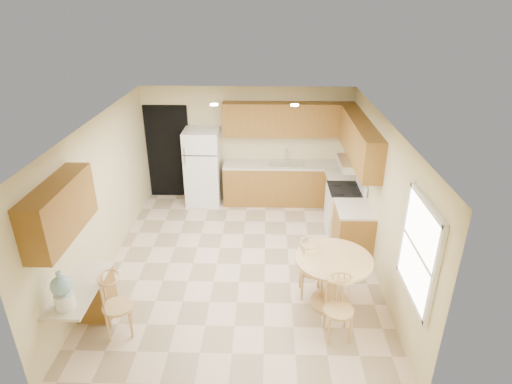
{
  "coord_description": "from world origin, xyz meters",
  "views": [
    {
      "loc": [
        0.42,
        -6.15,
        4.24
      ],
      "look_at": [
        0.25,
        0.3,
        1.24
      ],
      "focal_mm": 30.0,
      "sensor_mm": 36.0,
      "label": 1
    }
  ],
  "objects_px": {
    "stove": "(344,210)",
    "chair_desk": "(114,304)",
    "chair_table_b": "(340,307)",
    "dining_table": "(332,275)",
    "water_crock": "(63,292)",
    "chair_table_a": "(312,266)",
    "refrigerator": "(203,167)"
  },
  "relations": [
    {
      "from": "dining_table",
      "to": "chair_desk",
      "type": "relative_size",
      "value": 1.21
    },
    {
      "from": "refrigerator",
      "to": "chair_table_a",
      "type": "distance_m",
      "value": 3.86
    },
    {
      "from": "refrigerator",
      "to": "water_crock",
      "type": "xyz_separation_m",
      "value": [
        -1.05,
        -4.49,
        0.17
      ]
    },
    {
      "from": "chair_table_b",
      "to": "chair_desk",
      "type": "relative_size",
      "value": 0.99
    },
    {
      "from": "stove",
      "to": "dining_table",
      "type": "bearing_deg",
      "value": -103.49
    },
    {
      "from": "chair_desk",
      "to": "refrigerator",
      "type": "bearing_deg",
      "value": 153.96
    },
    {
      "from": "refrigerator",
      "to": "stove",
      "type": "bearing_deg",
      "value": -22.99
    },
    {
      "from": "stove",
      "to": "chair_table_a",
      "type": "distance_m",
      "value": 2.18
    },
    {
      "from": "refrigerator",
      "to": "chair_table_b",
      "type": "height_order",
      "value": "refrigerator"
    },
    {
      "from": "refrigerator",
      "to": "chair_desk",
      "type": "bearing_deg",
      "value": -98.21
    },
    {
      "from": "chair_table_a",
      "to": "chair_table_b",
      "type": "xyz_separation_m",
      "value": [
        0.28,
        -0.9,
        -0.01
      ]
    },
    {
      "from": "chair_table_a",
      "to": "chair_table_b",
      "type": "height_order",
      "value": "chair_table_a"
    },
    {
      "from": "dining_table",
      "to": "chair_table_a",
      "type": "relative_size",
      "value": 1.21
    },
    {
      "from": "water_crock",
      "to": "dining_table",
      "type": "bearing_deg",
      "value": 17.57
    },
    {
      "from": "dining_table",
      "to": "chair_table_a",
      "type": "distance_m",
      "value": 0.32
    },
    {
      "from": "chair_table_a",
      "to": "water_crock",
      "type": "distance_m",
      "value": 3.39
    },
    {
      "from": "chair_table_a",
      "to": "chair_desk",
      "type": "height_order",
      "value": "chair_desk"
    },
    {
      "from": "chair_desk",
      "to": "water_crock",
      "type": "height_order",
      "value": "water_crock"
    },
    {
      "from": "chair_table_b",
      "to": "chair_desk",
      "type": "bearing_deg",
      "value": -3.31
    },
    {
      "from": "refrigerator",
      "to": "chair_table_a",
      "type": "bearing_deg",
      "value": -57.45
    },
    {
      "from": "stove",
      "to": "chair_table_a",
      "type": "height_order",
      "value": "stove"
    },
    {
      "from": "dining_table",
      "to": "chair_table_a",
      "type": "xyz_separation_m",
      "value": [
        -0.28,
        0.16,
        0.02
      ]
    },
    {
      "from": "chair_desk",
      "to": "chair_table_a",
      "type": "bearing_deg",
      "value": 90.96
    },
    {
      "from": "stove",
      "to": "chair_desk",
      "type": "xyz_separation_m",
      "value": [
        -3.47,
        -2.94,
        0.09
      ]
    },
    {
      "from": "dining_table",
      "to": "chair_table_b",
      "type": "distance_m",
      "value": 0.74
    },
    {
      "from": "chair_table_b",
      "to": "chair_desk",
      "type": "height_order",
      "value": "chair_desk"
    },
    {
      "from": "dining_table",
      "to": "water_crock",
      "type": "distance_m",
      "value": 3.6
    },
    {
      "from": "stove",
      "to": "dining_table",
      "type": "distance_m",
      "value": 2.25
    },
    {
      "from": "chair_desk",
      "to": "water_crock",
      "type": "distance_m",
      "value": 0.71
    },
    {
      "from": "refrigerator",
      "to": "chair_desk",
      "type": "xyz_separation_m",
      "value": [
        -0.6,
        -4.16,
        -0.27
      ]
    },
    {
      "from": "chair_table_a",
      "to": "water_crock",
      "type": "xyz_separation_m",
      "value": [
        -3.12,
        -1.24,
        0.44
      ]
    },
    {
      "from": "stove",
      "to": "water_crock",
      "type": "distance_m",
      "value": 5.13
    }
  ]
}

